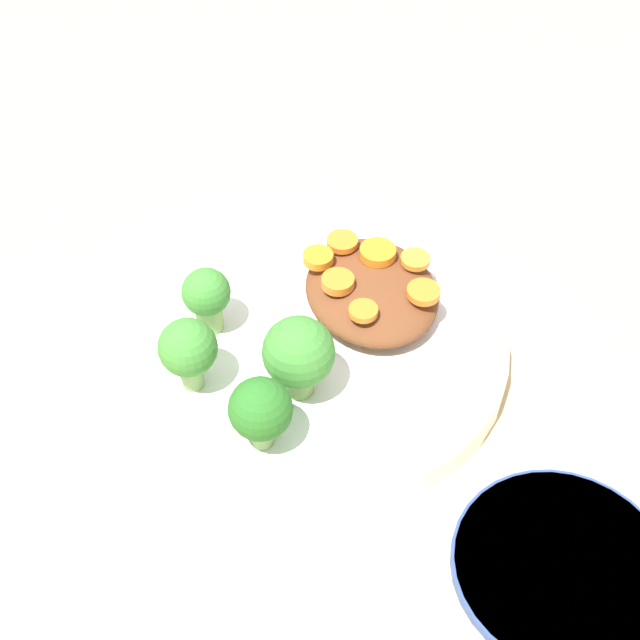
# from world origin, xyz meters

# --- Properties ---
(ground_plane) EXTENTS (4.00, 4.00, 0.00)m
(ground_plane) POSITION_xyz_m (0.00, 0.00, 0.00)
(ground_plane) COLOR tan
(plate) EXTENTS (0.26, 0.26, 0.03)m
(plate) POSITION_xyz_m (0.00, 0.00, 0.01)
(plate) COLOR white
(plate) RESTS_ON ground_plane
(dip_bowl) EXTENTS (0.12, 0.12, 0.04)m
(dip_bowl) POSITION_xyz_m (0.21, 0.06, 0.02)
(dip_bowl) COLOR white
(dip_bowl) RESTS_ON ground_plane
(stew_mound) EXTENTS (0.11, 0.09, 0.03)m
(stew_mound) POSITION_xyz_m (-0.02, 0.04, 0.03)
(stew_mound) COLOR brown
(stew_mound) RESTS_ON plate
(broccoli_floret_0) EXTENTS (0.03, 0.03, 0.05)m
(broccoli_floret_0) POSITION_xyz_m (-0.03, -0.07, 0.05)
(broccoli_floret_0) COLOR #7FA85B
(broccoli_floret_0) RESTS_ON plate
(broccoli_floret_1) EXTENTS (0.05, 0.05, 0.06)m
(broccoli_floret_1) POSITION_xyz_m (0.04, -0.03, 0.05)
(broccoli_floret_1) COLOR #759E51
(broccoli_floret_1) RESTS_ON plate
(broccoli_floret_2) EXTENTS (0.04, 0.04, 0.05)m
(broccoli_floret_2) POSITION_xyz_m (0.01, -0.09, 0.05)
(broccoli_floret_2) COLOR #7FA85B
(broccoli_floret_2) RESTS_ON plate
(broccoli_floret_3) EXTENTS (0.04, 0.04, 0.05)m
(broccoli_floret_3) POSITION_xyz_m (0.07, -0.06, 0.05)
(broccoli_floret_3) COLOR #7FA85B
(broccoli_floret_3) RESTS_ON plate
(carrot_slice_0) EXTENTS (0.02, 0.02, 0.01)m
(carrot_slice_0) POSITION_xyz_m (-0.04, 0.01, 0.05)
(carrot_slice_0) COLOR orange
(carrot_slice_0) RESTS_ON stew_mound
(carrot_slice_1) EXTENTS (0.02, 0.02, 0.00)m
(carrot_slice_1) POSITION_xyz_m (-0.05, 0.03, 0.05)
(carrot_slice_1) COLOR orange
(carrot_slice_1) RESTS_ON stew_mound
(carrot_slice_2) EXTENTS (0.03, 0.03, 0.01)m
(carrot_slice_2) POSITION_xyz_m (-0.03, 0.05, 0.05)
(carrot_slice_2) COLOR orange
(carrot_slice_2) RESTS_ON stew_mound
(carrot_slice_3) EXTENTS (0.02, 0.02, 0.00)m
(carrot_slice_3) POSITION_xyz_m (-0.02, 0.08, 0.05)
(carrot_slice_3) COLOR orange
(carrot_slice_3) RESTS_ON stew_mound
(carrot_slice_4) EXTENTS (0.02, 0.02, 0.01)m
(carrot_slice_4) POSITION_xyz_m (-0.02, 0.02, 0.05)
(carrot_slice_4) COLOR orange
(carrot_slice_4) RESTS_ON stew_mound
(carrot_slice_5) EXTENTS (0.02, 0.02, 0.00)m
(carrot_slice_5) POSITION_xyz_m (0.01, 0.02, 0.05)
(carrot_slice_5) COLOR orange
(carrot_slice_5) RESTS_ON stew_mound
(carrot_slice_6) EXTENTS (0.02, 0.02, 0.01)m
(carrot_slice_6) POSITION_xyz_m (0.01, 0.07, 0.05)
(carrot_slice_6) COLOR orange
(carrot_slice_6) RESTS_ON stew_mound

